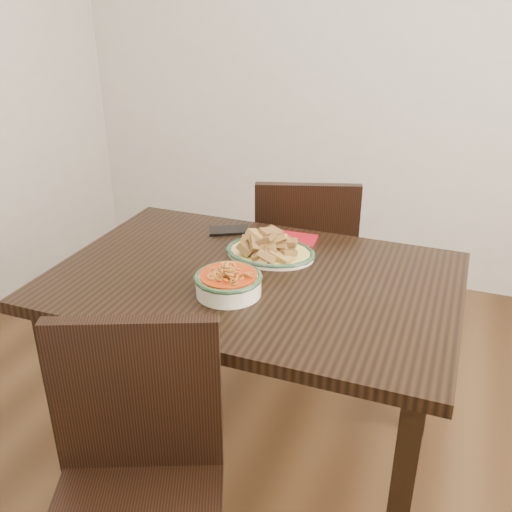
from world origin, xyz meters
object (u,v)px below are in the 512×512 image
(chair_far, at_px, (304,262))
(noodle_bowl, at_px, (228,281))
(smartphone, at_px, (229,230))
(chair_near, at_px, (136,479))
(fish_plate, at_px, (270,244))
(dining_table, at_px, (254,300))

(chair_far, distance_m, noodle_bowl, 0.84)
(chair_far, xyz_separation_m, noodle_bowl, (-0.01, -0.79, 0.29))
(noodle_bowl, height_order, smartphone, noodle_bowl)
(chair_far, xyz_separation_m, chair_near, (-0.03, -1.32, 0.00))
(chair_far, height_order, chair_near, same)
(fish_plate, xyz_separation_m, smartphone, (-0.22, 0.14, -0.04))
(dining_table, distance_m, chair_near, 0.69)
(fish_plate, relative_size, noodle_bowl, 1.47)
(fish_plate, bearing_deg, chair_near, -93.45)
(dining_table, xyz_separation_m, noodle_bowl, (-0.03, -0.14, 0.13))
(chair_near, relative_size, fish_plate, 2.91)
(chair_near, bearing_deg, noodle_bowl, 64.65)
(chair_far, height_order, noodle_bowl, chair_far)
(dining_table, distance_m, chair_far, 0.67)
(chair_far, relative_size, smartphone, 5.92)
(fish_plate, height_order, smartphone, fish_plate)
(chair_far, bearing_deg, chair_near, 70.84)
(noodle_bowl, bearing_deg, fish_plate, 84.87)
(chair_near, bearing_deg, fish_plate, 63.69)
(noodle_bowl, bearing_deg, chair_far, 89.19)
(noodle_bowl, bearing_deg, dining_table, 78.74)
(noodle_bowl, xyz_separation_m, smartphone, (-0.19, 0.44, -0.04))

